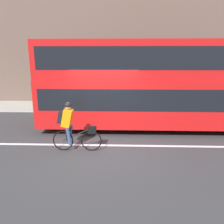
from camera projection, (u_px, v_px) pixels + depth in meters
The scene contains 6 objects.
ground_plane at pixel (101, 146), 7.35m from camera, with size 80.00×80.00×0.00m, color #38383A.
road_center_line at pixel (101, 145), 7.38m from camera, with size 50.00×0.14×0.01m, color silver.
sidewalk_curb at pixel (109, 107), 12.83m from camera, with size 60.00×2.44×0.13m.
building_facade at pixel (110, 32), 13.10m from camera, with size 60.00×0.30×8.78m.
bus at pixel (162, 82), 8.78m from camera, with size 9.76×2.45×3.50m.
cyclist_on_bike at pixel (71, 125), 6.78m from camera, with size 1.56×0.32×1.58m.
Camera 1 is at (0.59, -6.83, 2.90)m, focal length 35.00 mm.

